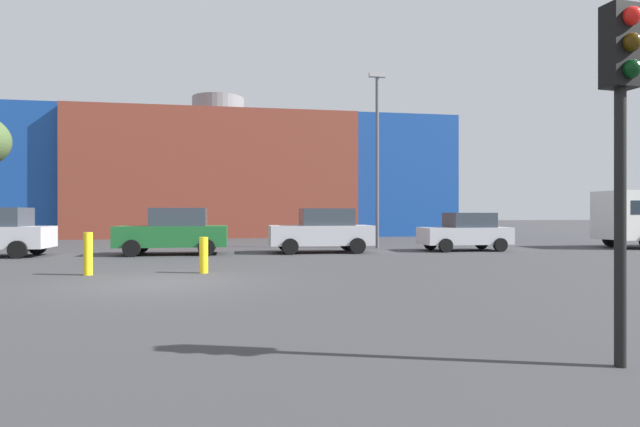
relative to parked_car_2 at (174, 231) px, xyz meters
The scene contains 9 objects.
ground_plane 8.56m from the parked_car_2, 85.69° to the right, with size 200.00×200.00×0.00m, color #38383A.
building_backdrop 19.74m from the parked_car_2, 86.61° to the left, with size 34.58×13.18×10.68m.
parked_car_2 is the anchor object (origin of this frame).
parked_car_3 6.04m from the parked_car_2, ahead, with size 4.30×2.11×1.86m.
parked_car_4 12.53m from the parked_car_2, ahead, with size 3.89×1.91×1.68m.
traffic_light_near_right 17.66m from the parked_car_2, 68.23° to the right, with size 0.38×0.38×3.92m.
bollard_yellow_0 6.89m from the parked_car_2, 77.00° to the right, with size 0.24×0.24×1.00m, color yellow.
bollard_yellow_1 6.83m from the parked_car_2, 102.66° to the right, with size 0.24×0.24×1.15m, color yellow.
street_lamp 10.14m from the parked_car_2, 14.14° to the left, with size 0.80×0.24×8.36m.
Camera 1 is at (1.74, -12.68, 1.67)m, focal length 28.56 mm.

